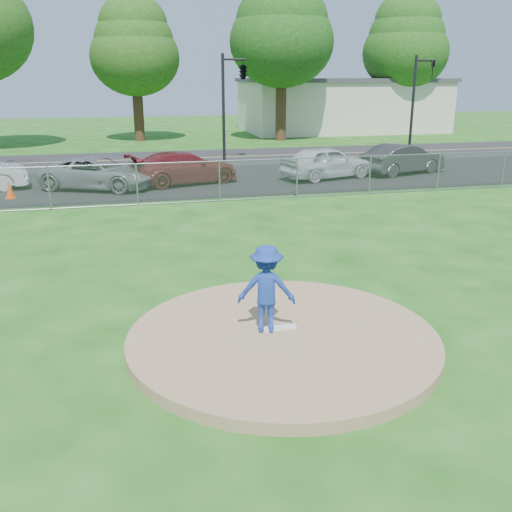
% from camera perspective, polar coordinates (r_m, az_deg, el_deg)
% --- Properties ---
extents(ground, '(120.00, 120.00, 0.00)m').
position_cam_1_polar(ground, '(19.37, -5.52, 4.13)').
color(ground, '#185212').
rests_on(ground, ground).
extents(pitchers_mound, '(5.40, 5.40, 0.20)m').
position_cam_1_polar(pitchers_mound, '(10.04, 2.68, -8.27)').
color(pitchers_mound, '#9C7955').
rests_on(pitchers_mound, ground).
extents(pitching_rubber, '(0.60, 0.15, 0.04)m').
position_cam_1_polar(pitching_rubber, '(10.17, 2.37, -7.19)').
color(pitching_rubber, white).
rests_on(pitching_rubber, pitchers_mound).
extents(chain_link_fence, '(40.00, 0.06, 1.50)m').
position_cam_1_polar(chain_link_fence, '(21.16, -6.35, 7.32)').
color(chain_link_fence, gray).
rests_on(chain_link_fence, ground).
extents(parking_lot, '(50.00, 8.00, 0.01)m').
position_cam_1_polar(parking_lot, '(25.69, -7.59, 7.39)').
color(parking_lot, black).
rests_on(parking_lot, ground).
extents(street, '(60.00, 7.00, 0.01)m').
position_cam_1_polar(street, '(33.08, -9.01, 9.58)').
color(street, '#232326').
rests_on(street, ground).
extents(commercial_building, '(16.40, 9.40, 4.30)m').
position_cam_1_polar(commercial_building, '(50.28, 8.52, 14.74)').
color(commercial_building, beige).
rests_on(commercial_building, ground).
extents(tree_center, '(6.16, 6.16, 9.84)m').
position_cam_1_polar(tree_center, '(42.75, -12.06, 19.88)').
color(tree_center, '#3A2215').
rests_on(tree_center, ground).
extents(tree_right, '(7.28, 7.28, 11.63)m').
position_cam_1_polar(tree_right, '(42.40, 2.60, 21.84)').
color(tree_right, '#3B2215').
rests_on(tree_right, ground).
extents(tree_far_right, '(6.72, 6.72, 10.74)m').
position_cam_1_polar(tree_far_right, '(49.22, 14.77, 20.03)').
color(tree_far_right, '#362413').
rests_on(tree_far_right, ground).
extents(traffic_signal_center, '(1.42, 2.48, 5.60)m').
position_cam_1_polar(traffic_signal_center, '(31.36, -1.50, 17.81)').
color(traffic_signal_center, black).
rests_on(traffic_signal_center, ground).
extents(traffic_signal_right, '(1.28, 0.20, 5.60)m').
position_cam_1_polar(traffic_signal_right, '(34.98, 15.81, 15.11)').
color(traffic_signal_right, black).
rests_on(traffic_signal_right, ground).
extents(pitcher, '(1.12, 0.83, 1.56)m').
position_cam_1_polar(pitcher, '(9.82, 1.05, -3.30)').
color(pitcher, '#1C3A9A').
rests_on(pitcher, pitchers_mound).
extents(traffic_cone, '(0.34, 0.34, 0.66)m').
position_cam_1_polar(traffic_cone, '(23.76, -23.41, 6.11)').
color(traffic_cone, '#FF4A0D').
rests_on(traffic_cone, parking_lot).
extents(parked_car_gray, '(5.13, 3.87, 1.29)m').
position_cam_1_polar(parked_car_gray, '(24.52, -15.51, 7.97)').
color(parked_car_gray, gray).
rests_on(parked_car_gray, parking_lot).
extents(parked_car_darkred, '(5.12, 3.23, 1.38)m').
position_cam_1_polar(parked_car_darkred, '(25.03, -7.23, 8.76)').
color(parked_car_darkred, maroon).
rests_on(parked_car_darkred, parking_lot).
extents(parked_car_pearl, '(4.62, 2.86, 1.47)m').
position_cam_1_polar(parked_car_pearl, '(26.32, 7.08, 9.28)').
color(parked_car_pearl, silver).
rests_on(parked_car_pearl, parking_lot).
extents(parked_car_charcoal, '(4.51, 2.76, 1.40)m').
position_cam_1_polar(parked_car_charcoal, '(28.37, 14.48, 9.39)').
color(parked_car_charcoal, '#2A2A2D').
rests_on(parked_car_charcoal, parking_lot).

